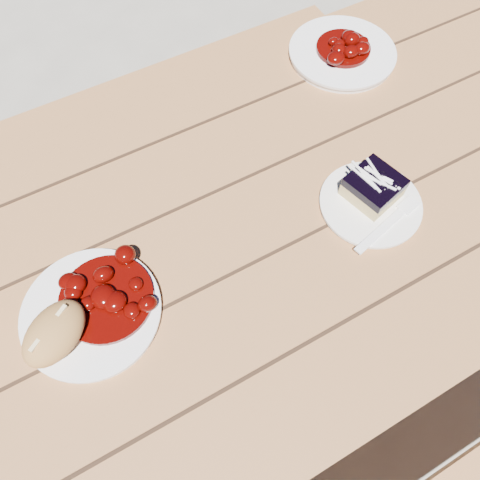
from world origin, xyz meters
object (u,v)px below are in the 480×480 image
dessert_plate (370,204)px  blueberry_cake (374,187)px  bread_roll (54,333)px  second_plate (342,53)px  picnic_table (160,303)px  main_plate (92,313)px

dessert_plate → blueberry_cake: bearing=56.3°
bread_roll → dessert_plate: 0.57m
second_plate → blueberry_cake: bearing=-117.2°
bread_roll → dessert_plate: bearing=-2.8°
picnic_table → second_plate: second_plate is taller
bread_roll → second_plate: (0.75, 0.32, -0.04)m
picnic_table → bread_roll: (-0.16, -0.06, 0.21)m
dessert_plate → blueberry_cake: size_ratio=1.74×
picnic_table → main_plate: size_ratio=9.30×
bread_roll → picnic_table: bearing=19.0°
main_plate → blueberry_cake: bearing=-3.5°
blueberry_cake → dessert_plate: bearing=-137.8°
bread_roll → dessert_plate: bread_roll is taller
picnic_table → bread_roll: bread_roll is taller
dessert_plate → second_plate: bearing=62.5°
dessert_plate → blueberry_cake: (0.01, 0.02, 0.03)m
picnic_table → blueberry_cake: 0.46m
main_plate → blueberry_cake: (0.52, -0.03, 0.03)m
dessert_plate → second_plate: size_ratio=0.78×
picnic_table → main_plate: 0.20m
bread_roll → second_plate: size_ratio=0.49×
second_plate → main_plate: bearing=-156.5°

